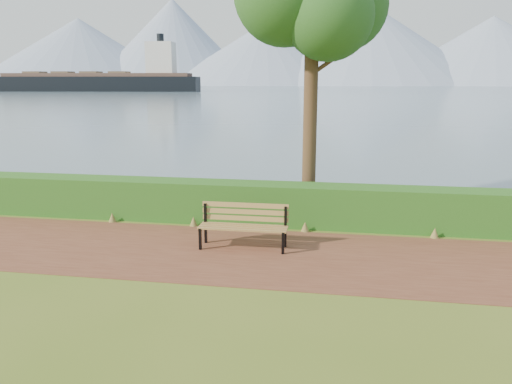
# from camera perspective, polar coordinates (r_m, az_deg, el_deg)

# --- Properties ---
(ground) EXTENTS (140.00, 140.00, 0.00)m
(ground) POSITION_cam_1_polar(r_m,az_deg,el_deg) (10.07, -4.46, -7.48)
(ground) COLOR #4A631C
(ground) RESTS_ON ground
(path) EXTENTS (40.00, 3.40, 0.01)m
(path) POSITION_cam_1_polar(r_m,az_deg,el_deg) (10.34, -4.06, -6.89)
(path) COLOR #532B1C
(path) RESTS_ON ground
(hedge) EXTENTS (32.00, 0.85, 1.00)m
(hedge) POSITION_cam_1_polar(r_m,az_deg,el_deg) (12.35, -1.57, -1.22)
(hedge) COLOR #1F4A15
(hedge) RESTS_ON ground
(water) EXTENTS (700.00, 510.00, 0.00)m
(water) POSITION_cam_1_polar(r_m,az_deg,el_deg) (269.19, 9.40, 11.71)
(water) COLOR #455B6F
(water) RESTS_ON ground
(mountains) EXTENTS (585.00, 190.00, 70.00)m
(mountains) POSITION_cam_1_polar(r_m,az_deg,el_deg) (416.08, 8.42, 15.82)
(mountains) COLOR #7B8BA5
(mountains) RESTS_ON ground
(bench) EXTENTS (1.86, 0.56, 0.93)m
(bench) POSITION_cam_1_polar(r_m,az_deg,el_deg) (10.49, -1.40, -3.53)
(bench) COLOR black
(bench) RESTS_ON ground
(cargo_ship) EXTENTS (66.61, 18.29, 19.99)m
(cargo_ship) POSITION_cam_1_polar(r_m,az_deg,el_deg) (174.53, -16.81, 11.93)
(cargo_ship) COLOR black
(cargo_ship) RESTS_ON ground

